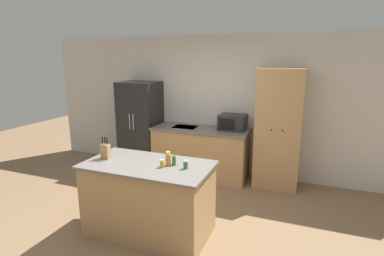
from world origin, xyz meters
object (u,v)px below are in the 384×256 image
(spice_bottle_short_red, at_px, (174,161))
(spice_bottle_amber_oil, at_px, (186,165))
(pantry_cabinet, at_px, (279,129))
(refrigerator, at_px, (141,125))
(microwave, at_px, (233,122))
(knife_block, at_px, (106,151))
(spice_bottle_tall_dark, at_px, (168,159))
(spice_bottle_green_herb, at_px, (162,164))

(spice_bottle_short_red, relative_size, spice_bottle_amber_oil, 1.16)
(spice_bottle_amber_oil, bearing_deg, pantry_cabinet, 68.07)
(refrigerator, distance_m, spice_bottle_short_red, 2.58)
(refrigerator, height_order, pantry_cabinet, pantry_cabinet)
(microwave, bearing_deg, refrigerator, -177.00)
(knife_block, bearing_deg, refrigerator, 109.28)
(knife_block, xyz_separation_m, spice_bottle_tall_dark, (0.85, 0.06, -0.02))
(refrigerator, height_order, spice_bottle_short_red, refrigerator)
(spice_bottle_tall_dark, distance_m, spice_bottle_green_herb, 0.10)
(spice_bottle_short_red, bearing_deg, spice_bottle_green_herb, -131.09)
(spice_bottle_short_red, bearing_deg, refrigerator, 129.60)
(spice_bottle_short_red, bearing_deg, spice_bottle_tall_dark, -148.69)
(spice_bottle_amber_oil, bearing_deg, spice_bottle_green_herb, -168.41)
(refrigerator, height_order, spice_bottle_amber_oil, refrigerator)
(microwave, distance_m, spice_bottle_tall_dark, 2.13)
(refrigerator, bearing_deg, spice_bottle_tall_dark, -51.93)
(knife_block, height_order, spice_bottle_tall_dark, knife_block)
(spice_bottle_short_red, height_order, spice_bottle_green_herb, spice_bottle_short_red)
(microwave, xyz_separation_m, spice_bottle_short_red, (-0.21, -2.08, -0.07))
(knife_block, relative_size, spice_bottle_green_herb, 3.03)
(refrigerator, distance_m, spice_bottle_amber_oil, 2.74)
(pantry_cabinet, xyz_separation_m, spice_bottle_tall_dark, (-1.07, -2.06, -0.00))
(pantry_cabinet, bearing_deg, knife_block, -132.28)
(spice_bottle_short_red, distance_m, spice_bottle_green_herb, 0.15)
(microwave, xyz_separation_m, spice_bottle_green_herb, (-0.31, -2.20, -0.08))
(knife_block, relative_size, spice_bottle_tall_dark, 1.66)
(refrigerator, bearing_deg, spice_bottle_green_herb, -53.73)
(spice_bottle_short_red, distance_m, spice_bottle_amber_oil, 0.19)
(spice_bottle_green_herb, bearing_deg, pantry_cabinet, 62.49)
(microwave, relative_size, spice_bottle_amber_oil, 4.63)
(knife_block, xyz_separation_m, spice_bottle_short_red, (0.91, 0.09, -0.05))
(knife_block, distance_m, spice_bottle_amber_oil, 1.09)
(knife_block, xyz_separation_m, spice_bottle_amber_oil, (1.09, 0.04, -0.05))
(microwave, distance_m, spice_bottle_short_red, 2.09)
(spice_bottle_tall_dark, bearing_deg, spice_bottle_amber_oil, -5.57)
(refrigerator, height_order, spice_bottle_green_herb, refrigerator)
(knife_block, bearing_deg, spice_bottle_green_herb, -1.49)
(refrigerator, distance_m, knife_block, 2.21)
(pantry_cabinet, relative_size, spice_bottle_tall_dark, 11.69)
(spice_bottle_short_red, xyz_separation_m, spice_bottle_green_herb, (-0.10, -0.12, -0.01))
(refrigerator, relative_size, spice_bottle_amber_oil, 17.04)
(spice_bottle_amber_oil, bearing_deg, knife_block, -178.14)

